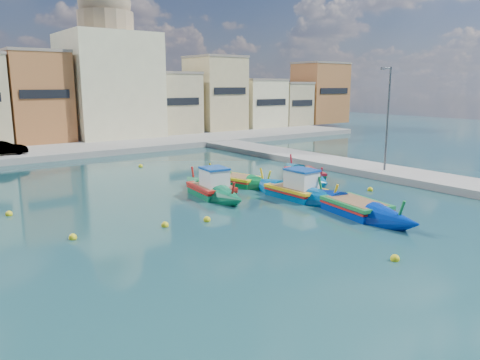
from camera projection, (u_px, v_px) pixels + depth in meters
name	position (u px, v px, depth m)	size (l,w,h in m)	color
ground	(250.00, 246.00, 19.96)	(160.00, 160.00, 0.00)	#14353C
east_quay	(466.00, 186.00, 30.51)	(4.00, 70.00, 0.50)	gray
north_quay	(44.00, 153.00, 44.94)	(80.00, 8.00, 0.60)	gray
north_townhouses	(84.00, 100.00, 53.69)	(83.20, 7.87, 10.19)	tan
church_block	(108.00, 70.00, 55.46)	(10.00, 10.00, 19.10)	beige
quay_street_lamp	(387.00, 118.00, 34.06)	(1.18, 0.16, 8.00)	#595B60
luzzu_turquoise_cabin	(296.00, 192.00, 28.41)	(2.08, 8.80, 2.82)	#00559C
luzzu_blue_cabin	(212.00, 190.00, 28.92)	(2.92, 8.07, 2.79)	#0A7246
luzzu_cyan_mid	(305.00, 176.00, 33.88)	(5.13, 8.40, 2.46)	#005E9A
luzzu_green	(239.00, 182.00, 31.97)	(3.64, 7.15, 2.19)	#0B7637
luzzu_blue_south	(356.00, 209.00, 24.88)	(3.46, 9.04, 2.55)	#00289F
mooring_buoys	(191.00, 209.00, 25.56)	(20.30, 25.77, 0.36)	yellow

